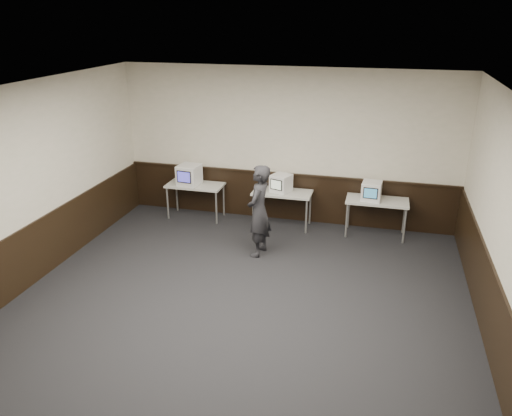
{
  "coord_description": "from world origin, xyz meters",
  "views": [
    {
      "loc": [
        1.88,
        -5.84,
        4.17
      ],
      "look_at": [
        -0.04,
        1.6,
        1.15
      ],
      "focal_mm": 35.0,
      "sensor_mm": 36.0,
      "label": 1
    }
  ],
  "objects_px": {
    "emac_right": "(371,191)",
    "emac_left": "(189,175)",
    "desk_center": "(282,195)",
    "emac_center": "(281,183)",
    "desk_left": "(195,187)",
    "desk_right": "(377,203)",
    "person": "(259,211)"
  },
  "relations": [
    {
      "from": "emac_center",
      "to": "desk_right",
      "type": "bearing_deg",
      "value": 19.2
    },
    {
      "from": "desk_left",
      "to": "emac_right",
      "type": "relative_size",
      "value": 2.86
    },
    {
      "from": "desk_right",
      "to": "emac_left",
      "type": "height_order",
      "value": "emac_left"
    },
    {
      "from": "emac_center",
      "to": "emac_left",
      "type": "bearing_deg",
      "value": -158.87
    },
    {
      "from": "desk_left",
      "to": "desk_right",
      "type": "relative_size",
      "value": 1.0
    },
    {
      "from": "desk_left",
      "to": "emac_center",
      "type": "distance_m",
      "value": 1.88
    },
    {
      "from": "desk_right",
      "to": "emac_center",
      "type": "height_order",
      "value": "emac_center"
    },
    {
      "from": "desk_left",
      "to": "emac_right",
      "type": "xyz_separation_m",
      "value": [
        3.67,
        -0.03,
        0.26
      ]
    },
    {
      "from": "emac_right",
      "to": "desk_left",
      "type": "bearing_deg",
      "value": -176.43
    },
    {
      "from": "emac_center",
      "to": "desk_center",
      "type": "bearing_deg",
      "value": 3.79
    },
    {
      "from": "desk_right",
      "to": "emac_center",
      "type": "relative_size",
      "value": 2.52
    },
    {
      "from": "desk_center",
      "to": "emac_left",
      "type": "height_order",
      "value": "emac_left"
    },
    {
      "from": "desk_right",
      "to": "emac_center",
      "type": "xyz_separation_m",
      "value": [
        -1.93,
        0.01,
        0.25
      ]
    },
    {
      "from": "emac_left",
      "to": "emac_right",
      "type": "xyz_separation_m",
      "value": [
        3.78,
        0.02,
        -0.03
      ]
    },
    {
      "from": "emac_right",
      "to": "desk_center",
      "type": "bearing_deg",
      "value": -176.95
    },
    {
      "from": "desk_center",
      "to": "emac_left",
      "type": "distance_m",
      "value": 2.03
    },
    {
      "from": "emac_center",
      "to": "person",
      "type": "bearing_deg",
      "value": -75.06
    },
    {
      "from": "desk_left",
      "to": "person",
      "type": "distance_m",
      "value": 2.25
    },
    {
      "from": "emac_center",
      "to": "person",
      "type": "distance_m",
      "value": 1.41
    },
    {
      "from": "emac_left",
      "to": "emac_right",
      "type": "bearing_deg",
      "value": 6.1
    },
    {
      "from": "desk_left",
      "to": "desk_right",
      "type": "bearing_deg",
      "value": 0.0
    },
    {
      "from": "desk_center",
      "to": "emac_left",
      "type": "bearing_deg",
      "value": -178.62
    },
    {
      "from": "emac_right",
      "to": "emac_left",
      "type": "bearing_deg",
      "value": -175.69
    },
    {
      "from": "desk_center",
      "to": "desk_right",
      "type": "bearing_deg",
      "value": 0.0
    },
    {
      "from": "emac_center",
      "to": "person",
      "type": "xyz_separation_m",
      "value": [
        -0.11,
        -1.4,
        -0.08
      ]
    },
    {
      "from": "desk_center",
      "to": "emac_center",
      "type": "relative_size",
      "value": 2.52
    },
    {
      "from": "desk_center",
      "to": "emac_center",
      "type": "bearing_deg",
      "value": 164.33
    },
    {
      "from": "desk_right",
      "to": "emac_left",
      "type": "xyz_separation_m",
      "value": [
        -3.91,
        -0.05,
        0.29
      ]
    },
    {
      "from": "desk_left",
      "to": "desk_right",
      "type": "xyz_separation_m",
      "value": [
        3.8,
        0.0,
        0.0
      ]
    },
    {
      "from": "desk_center",
      "to": "emac_center",
      "type": "height_order",
      "value": "emac_center"
    },
    {
      "from": "desk_right",
      "to": "emac_right",
      "type": "distance_m",
      "value": 0.29
    },
    {
      "from": "person",
      "to": "emac_right",
      "type": "bearing_deg",
      "value": 131.89
    }
  ]
}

